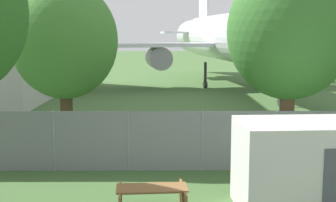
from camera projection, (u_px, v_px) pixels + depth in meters
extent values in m
cylinder|color=gray|center=(54.00, 141.00, 16.03)|extent=(0.07, 0.07, 2.09)
cylinder|color=gray|center=(128.00, 141.00, 16.04)|extent=(0.07, 0.07, 2.09)
cylinder|color=gray|center=(202.00, 141.00, 16.06)|extent=(0.07, 0.07, 2.09)
cylinder|color=gray|center=(276.00, 141.00, 16.07)|extent=(0.07, 0.07, 2.09)
cube|color=slate|center=(202.00, 141.00, 16.06)|extent=(56.00, 0.01, 2.09)
cylinder|color=silver|center=(240.00, 37.00, 38.85)|extent=(8.41, 28.59, 4.24)
cone|color=silver|center=(196.00, 36.00, 55.27)|extent=(4.56, 5.81, 3.81)
cube|color=silver|center=(326.00, 44.00, 41.62)|extent=(12.76, 4.09, 0.30)
cylinder|color=#939399|center=(304.00, 57.00, 41.86)|extent=(2.45, 4.06, 1.91)
cube|color=silver|center=(136.00, 45.00, 39.03)|extent=(13.33, 7.42, 0.30)
cylinder|color=#939399|center=(158.00, 58.00, 39.86)|extent=(2.45, 4.06, 1.91)
cube|color=silver|center=(204.00, 32.00, 51.37)|extent=(9.73, 4.74, 0.20)
cylinder|color=#2D2D33|center=(281.00, 89.00, 30.33)|extent=(0.24, 0.24, 2.24)
cylinder|color=#2D2D33|center=(281.00, 102.00, 30.45)|extent=(0.38, 0.60, 0.56)
cylinder|color=#2D2D33|center=(262.00, 74.00, 41.09)|extent=(0.24, 0.24, 2.24)
cylinder|color=#2D2D33|center=(261.00, 84.00, 41.21)|extent=(0.38, 0.60, 0.56)
cylinder|color=#2D2D33|center=(205.00, 75.00, 40.31)|extent=(0.24, 0.24, 2.24)
cylinder|color=#2D2D33|center=(205.00, 85.00, 40.43)|extent=(0.38, 0.60, 0.56)
cube|color=silver|center=(303.00, 166.00, 12.49)|extent=(3.60, 2.40, 2.41)
cube|color=brown|center=(152.00, 188.00, 12.13)|extent=(1.89, 0.90, 0.04)
cube|color=brown|center=(151.00, 192.00, 12.73)|extent=(1.86, 0.42, 0.04)
cube|color=brown|center=(183.00, 201.00, 12.25)|extent=(0.16, 1.40, 0.74)
cube|color=brown|center=(120.00, 202.00, 12.12)|extent=(0.16, 1.40, 0.74)
cylinder|color=#4C3823|center=(67.00, 115.00, 19.75)|extent=(0.53, 0.53, 2.55)
ellipsoid|color=#427A33|center=(64.00, 40.00, 19.30)|extent=(4.41, 4.41, 4.85)
cylinder|color=brown|center=(286.00, 124.00, 16.82)|extent=(0.53, 0.53, 2.93)
ellipsoid|color=#38702D|center=(290.00, 31.00, 16.34)|extent=(4.40, 4.40, 4.84)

